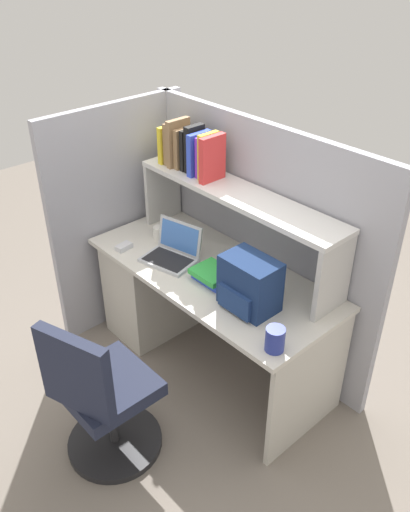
# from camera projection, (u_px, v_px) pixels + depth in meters

# --- Properties ---
(ground_plane) EXTENTS (8.00, 8.00, 0.00)m
(ground_plane) POSITION_uv_depth(u_px,v_px,m) (211.00, 361.00, 3.55)
(ground_plane) COLOR slate
(desk) EXTENTS (1.60, 0.70, 0.73)m
(desk) POSITION_uv_depth(u_px,v_px,m) (172.00, 287.00, 3.57)
(desk) COLOR beige
(desk) RESTS_ON ground_plane
(cubicle_partition_rear) EXTENTS (1.84, 0.05, 1.55)m
(cubicle_partition_rear) POSITION_uv_depth(u_px,v_px,m) (256.00, 242.00, 3.35)
(cubicle_partition_rear) COLOR #9E9EA8
(cubicle_partition_rear) RESTS_ON ground_plane
(cubicle_partition_left) EXTENTS (0.05, 1.06, 1.55)m
(cubicle_partition_left) POSITION_uv_depth(u_px,v_px,m) (121.00, 216.00, 3.64)
(cubicle_partition_left) COLOR #9E9EA8
(cubicle_partition_left) RESTS_ON ground_plane
(overhead_hutch) EXTENTS (1.44, 0.28, 0.45)m
(overhead_hutch) POSITION_uv_depth(u_px,v_px,m) (237.00, 207.00, 3.08)
(overhead_hutch) COLOR beige
(overhead_hutch) RESTS_ON desk
(reference_books_on_shelf) EXTENTS (0.43, 0.18, 0.30)m
(reference_books_on_shelf) POSITION_uv_depth(u_px,v_px,m) (191.00, 150.00, 3.21)
(reference_books_on_shelf) COLOR yellow
(reference_books_on_shelf) RESTS_ON overhead_hutch
(laptop) EXTENTS (0.36, 0.31, 0.22)m
(laptop) POSITION_uv_depth(u_px,v_px,m) (173.00, 252.00, 3.24)
(laptop) COLOR #B7BABF
(laptop) RESTS_ON desk
(backpack) EXTENTS (0.30, 0.22, 0.29)m
(backpack) POSITION_uv_depth(u_px,v_px,m) (249.00, 284.00, 2.79)
(backpack) COLOR navy
(backpack) RESTS_ON desk
(computer_mouse) EXTENTS (0.07, 0.11, 0.03)m
(computer_mouse) POSITION_uv_depth(u_px,v_px,m) (124.00, 247.00, 3.35)
(computer_mouse) COLOR silver
(computer_mouse) RESTS_ON desk
(paper_cup) EXTENTS (0.08, 0.08, 0.08)m
(paper_cup) POSITION_uv_depth(u_px,v_px,m) (159.00, 233.00, 3.44)
(paper_cup) COLOR white
(paper_cup) RESTS_ON desk
(snack_canister) EXTENTS (0.10, 0.10, 0.13)m
(snack_canister) POSITION_uv_depth(u_px,v_px,m) (275.00, 339.00, 2.54)
(snack_canister) COLOR navy
(snack_canister) RESTS_ON desk
(desk_book_stack) EXTENTS (0.22, 0.19, 0.07)m
(desk_book_stack) POSITION_uv_depth(u_px,v_px,m) (213.00, 275.00, 3.06)
(desk_book_stack) COLOR blue
(desk_book_stack) RESTS_ON desk
(office_chair) EXTENTS (0.52, 0.54, 0.93)m
(office_chair) POSITION_uv_depth(u_px,v_px,m) (102.00, 401.00, 2.74)
(office_chair) COLOR black
(office_chair) RESTS_ON ground_plane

